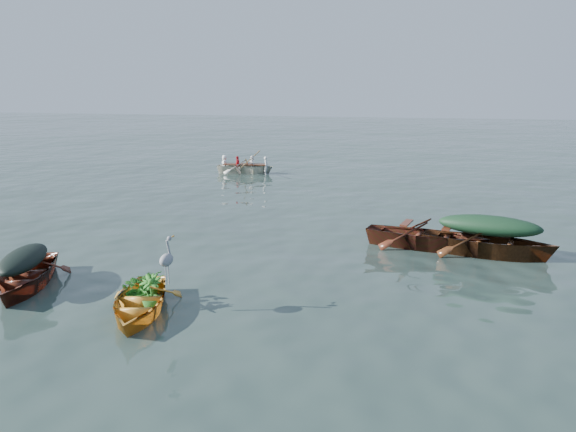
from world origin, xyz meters
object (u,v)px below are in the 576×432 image
yellow_dinghy (140,313)px  dark_covered_boat (27,287)px  rowed_boat (245,173)px  green_tarp_boat (487,256)px  heron (167,268)px  open_wooden_boat (426,248)px

yellow_dinghy → dark_covered_boat: 3.16m
yellow_dinghy → rowed_boat: 18.00m
green_tarp_boat → heron: 8.36m
green_tarp_boat → open_wooden_boat: 1.57m
yellow_dinghy → open_wooden_boat: size_ratio=0.71×
rowed_boat → heron: heron is taller
open_wooden_boat → rowed_boat: bearing=48.6°
rowed_boat → green_tarp_boat: bearing=-144.9°
dark_covered_boat → green_tarp_boat: size_ratio=0.82×
dark_covered_boat → heron: (3.60, -0.46, 0.90)m
green_tarp_boat → heron: bearing=141.7°
open_wooden_boat → heron: heron is taller
open_wooden_boat → heron: 7.49m
yellow_dinghy → rowed_boat: rowed_boat is taller
yellow_dinghy → heron: size_ratio=3.49×
green_tarp_boat → open_wooden_boat: (-1.55, 0.29, 0.00)m
heron → open_wooden_boat: bearing=33.6°
heron → dark_covered_boat: bearing=155.6°
yellow_dinghy → green_tarp_boat: (6.76, 5.68, 0.00)m
open_wooden_boat → rowed_boat: 14.75m
dark_covered_boat → green_tarp_boat: bearing=6.3°
yellow_dinghy → open_wooden_boat: open_wooden_boat is taller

